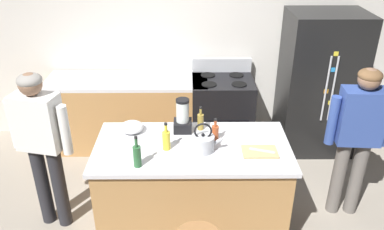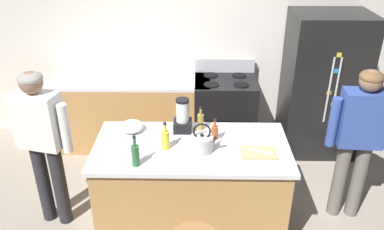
# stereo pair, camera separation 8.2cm
# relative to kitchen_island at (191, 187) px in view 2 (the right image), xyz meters

# --- Properties ---
(ground_plane) EXTENTS (14.00, 14.00, 0.00)m
(ground_plane) POSITION_rel_kitchen_island_xyz_m (0.00, 0.00, -0.47)
(ground_plane) COLOR #9E9384
(back_wall) EXTENTS (8.00, 0.10, 2.70)m
(back_wall) POSITION_rel_kitchen_island_xyz_m (0.00, 1.95, 0.88)
(back_wall) COLOR silver
(back_wall) RESTS_ON ground_plane
(kitchen_island) EXTENTS (1.74, 0.87, 0.93)m
(kitchen_island) POSITION_rel_kitchen_island_xyz_m (0.00, 0.00, 0.00)
(kitchen_island) COLOR #B7844C
(kitchen_island) RESTS_ON ground_plane
(back_counter_run) EXTENTS (2.00, 0.64, 0.93)m
(back_counter_run) POSITION_rel_kitchen_island_xyz_m (-0.80, 1.55, -0.00)
(back_counter_run) COLOR #B7844C
(back_counter_run) RESTS_ON ground_plane
(refrigerator) EXTENTS (0.90, 0.73, 1.76)m
(refrigerator) POSITION_rel_kitchen_island_xyz_m (1.58, 1.50, 0.42)
(refrigerator) COLOR black
(refrigerator) RESTS_ON ground_plane
(stove_range) EXTENTS (0.76, 0.65, 1.11)m
(stove_range) POSITION_rel_kitchen_island_xyz_m (0.39, 1.52, 0.01)
(stove_range) COLOR black
(stove_range) RESTS_ON ground_plane
(person_by_island_left) EXTENTS (0.60, 0.30, 1.59)m
(person_by_island_left) POSITION_rel_kitchen_island_xyz_m (-1.35, 0.07, 0.50)
(person_by_island_left) COLOR #26262B
(person_by_island_left) RESTS_ON ground_plane
(person_by_sink_right) EXTENTS (0.59, 0.25, 1.57)m
(person_by_sink_right) POSITION_rel_kitchen_island_xyz_m (1.55, 0.21, 0.49)
(person_by_sink_right) COLOR #66605B
(person_by_sink_right) RESTS_ON ground_plane
(blender_appliance) EXTENTS (0.17, 0.17, 0.32)m
(blender_appliance) POSITION_rel_kitchen_island_xyz_m (-0.09, 0.27, 0.60)
(blender_appliance) COLOR black
(blender_appliance) RESTS_ON kitchen_island
(bottle_cooking_sauce) EXTENTS (0.06, 0.06, 0.22)m
(bottle_cooking_sauce) POSITION_rel_kitchen_island_xyz_m (0.21, 0.10, 0.54)
(bottle_cooking_sauce) COLOR #B24C26
(bottle_cooking_sauce) RESTS_ON kitchen_island
(bottle_soda) EXTENTS (0.07, 0.07, 0.26)m
(bottle_soda) POSITION_rel_kitchen_island_xyz_m (-0.22, -0.05, 0.56)
(bottle_soda) COLOR yellow
(bottle_soda) RESTS_ON kitchen_island
(bottle_olive_oil) EXTENTS (0.07, 0.07, 0.28)m
(bottle_olive_oil) POSITION_rel_kitchen_island_xyz_m (-0.45, -0.31, 0.56)
(bottle_olive_oil) COLOR #2D6638
(bottle_olive_oil) RESTS_ON kitchen_island
(bottle_vinegar) EXTENTS (0.06, 0.06, 0.24)m
(bottle_vinegar) POSITION_rel_kitchen_island_xyz_m (0.08, 0.30, 0.55)
(bottle_vinegar) COLOR olive
(bottle_vinegar) RESTS_ON kitchen_island
(mixing_bowl) EXTENTS (0.22, 0.22, 0.10)m
(mixing_bowl) POSITION_rel_kitchen_island_xyz_m (-0.57, 0.25, 0.51)
(mixing_bowl) COLOR white
(mixing_bowl) RESTS_ON kitchen_island
(tea_kettle) EXTENTS (0.28, 0.20, 0.27)m
(tea_kettle) POSITION_rel_kitchen_island_xyz_m (0.09, -0.08, 0.54)
(tea_kettle) COLOR #B7BABF
(tea_kettle) RESTS_ON kitchen_island
(cutting_board) EXTENTS (0.30, 0.20, 0.02)m
(cutting_board) POSITION_rel_kitchen_island_xyz_m (0.58, -0.12, 0.47)
(cutting_board) COLOR tan
(cutting_board) RESTS_ON kitchen_island
(chef_knife) EXTENTS (0.22, 0.10, 0.01)m
(chef_knife) POSITION_rel_kitchen_island_xyz_m (0.60, -0.12, 0.49)
(chef_knife) COLOR #B7BABF
(chef_knife) RESTS_ON cutting_board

